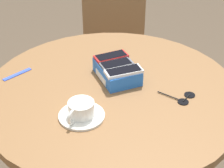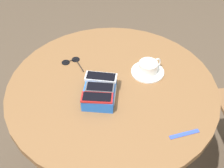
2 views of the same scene
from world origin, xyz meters
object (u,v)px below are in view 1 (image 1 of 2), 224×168
(sunglasses, at_px, (184,98))
(phone_gray, at_px, (116,64))
(coffee_cup, at_px, (81,109))
(chair_near_window, at_px, (114,60))
(phone_red, at_px, (111,56))
(phone_white, at_px, (124,72))
(saucer, at_px, (82,116))
(phone_box, at_px, (117,71))
(round_table, at_px, (112,120))
(lanyard_strap, at_px, (17,74))

(sunglasses, bearing_deg, phone_gray, -147.61)
(coffee_cup, height_order, chair_near_window, same)
(phone_red, xyz_separation_m, chair_near_window, (-0.59, 0.32, -0.40))
(phone_white, bearing_deg, saucer, -65.65)
(phone_box, bearing_deg, coffee_cup, -53.62)
(round_table, distance_m, saucer, 0.25)
(round_table, xyz_separation_m, phone_gray, (-0.06, 0.05, 0.21))
(sunglasses, bearing_deg, phone_white, -138.10)
(phone_box, distance_m, chair_near_window, 0.81)
(saucer, bearing_deg, round_table, 121.51)
(round_table, bearing_deg, phone_gray, 141.20)
(saucer, xyz_separation_m, chair_near_window, (-0.81, 0.54, -0.34))
(phone_gray, relative_size, saucer, 0.81)
(phone_gray, bearing_deg, round_table, -38.80)
(phone_gray, height_order, chair_near_window, phone_gray)
(phone_red, bearing_deg, lanyard_strap, -111.19)
(round_table, bearing_deg, sunglasses, 49.00)
(phone_gray, xyz_separation_m, saucer, (0.16, -0.21, -0.06))
(phone_box, height_order, sunglasses, phone_box)
(saucer, height_order, chair_near_window, chair_near_window)
(saucer, distance_m, coffee_cup, 0.03)
(phone_gray, bearing_deg, lanyard_strap, -119.98)
(saucer, relative_size, lanyard_strap, 1.26)
(phone_red, bearing_deg, sunglasses, 25.41)
(phone_red, distance_m, saucer, 0.32)
(phone_gray, xyz_separation_m, sunglasses, (0.23, 0.15, -0.06))
(phone_white, relative_size, chair_near_window, 0.17)
(phone_red, height_order, lanyard_strap, phone_red)
(chair_near_window, bearing_deg, phone_white, -24.64)
(round_table, bearing_deg, chair_near_window, 152.10)
(phone_box, xyz_separation_m, phone_gray, (-0.00, -0.00, 0.03))
(chair_near_window, bearing_deg, phone_gray, -26.71)
(coffee_cup, bearing_deg, phone_red, 134.77)
(round_table, height_order, phone_box, phone_box)
(phone_white, height_order, coffee_cup, phone_white)
(phone_box, relative_size, coffee_cup, 1.78)
(phone_gray, relative_size, lanyard_strap, 1.02)
(phone_red, height_order, chair_near_window, phone_red)
(phone_red, bearing_deg, saucer, -45.12)
(phone_red, bearing_deg, coffee_cup, -45.23)
(phone_red, xyz_separation_m, lanyard_strap, (-0.13, -0.34, -0.06))
(coffee_cup, distance_m, sunglasses, 0.37)
(phone_white, bearing_deg, lanyard_strap, -127.98)
(phone_white, relative_size, sunglasses, 1.26)
(lanyard_strap, bearing_deg, phone_red, 68.81)
(round_table, relative_size, phone_gray, 7.61)
(sunglasses, bearing_deg, phone_red, -154.59)
(lanyard_strap, relative_size, chair_near_window, 0.14)
(phone_gray, relative_size, sunglasses, 1.09)
(phone_white, height_order, sunglasses, phone_white)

